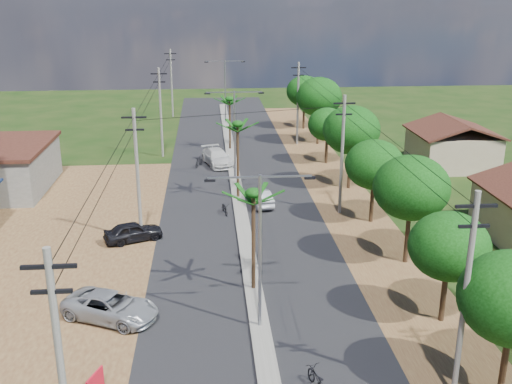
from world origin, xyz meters
TOP-DOWN VIEW (x-y plane):
  - ground at (0.00, 0.00)m, footprint 160.00×160.00m
  - road at (0.00, 15.00)m, footprint 12.00×110.00m
  - median at (0.00, 18.00)m, footprint 1.00×90.00m
  - dirt_lot_west at (-15.00, 8.00)m, footprint 18.00×46.00m
  - dirt_shoulder_east at (8.50, 15.00)m, footprint 5.00×90.00m
  - house_east_far at (21.00, 28.00)m, footprint 7.60×7.50m
  - tree_east_b at (9.30, 0.00)m, footprint 4.00×4.00m
  - tree_east_c at (9.70, 7.00)m, footprint 4.60×4.60m
  - tree_east_d at (9.40, 14.00)m, footprint 4.20×4.20m
  - tree_east_e at (9.60, 22.00)m, footprint 4.80×4.80m
  - tree_east_f at (9.20, 30.00)m, footprint 3.80×3.80m
  - tree_east_g at (9.80, 38.00)m, footprint 5.00×5.00m
  - tree_east_h at (9.50, 46.00)m, footprint 4.40×4.40m
  - palm_median_near at (0.00, 4.00)m, footprint 2.00×2.00m
  - palm_median_mid at (0.00, 20.00)m, footprint 2.00×2.00m
  - palm_median_far at (0.00, 36.00)m, footprint 2.00×2.00m
  - streetlight_near at (0.00, 0.00)m, footprint 5.10×0.18m
  - streetlight_mid at (0.00, 25.00)m, footprint 5.10×0.18m
  - streetlight_far at (0.00, 50.00)m, footprint 5.10×0.18m
  - utility_pole_w_a at (-7.00, -10.00)m, footprint 1.60×0.24m
  - utility_pole_w_b at (-7.00, 12.00)m, footprint 1.60×0.24m
  - utility_pole_w_c at (-7.00, 34.00)m, footprint 1.60×0.24m
  - utility_pole_w_d at (-7.00, 55.00)m, footprint 1.60×0.24m
  - utility_pole_e_a at (7.50, -6.00)m, footprint 1.60×0.24m
  - utility_pole_e_b at (7.50, 16.00)m, footprint 1.60×0.24m
  - utility_pole_e_c at (7.50, 38.00)m, footprint 1.60×0.24m
  - car_silver_mid at (1.62, 18.21)m, footprint 2.02×4.06m
  - car_white_far at (-1.50, 30.16)m, footprint 3.43×5.57m
  - car_parked_silver at (-7.50, 1.50)m, footprint 5.50×4.25m
  - car_parked_dark at (-7.50, 11.75)m, footprint 4.18×2.90m
  - moto_rider_east at (1.97, -5.09)m, footprint 1.12×1.91m
  - moto_rider_west_a at (-1.20, 16.47)m, footprint 0.90×1.83m
  - moto_rider_west_b at (-3.26, 29.69)m, footprint 1.07×1.70m
  - roadside_sign at (-7.24, -4.65)m, footprint 0.52×1.19m

SIDE VIEW (x-z plane):
  - ground at x=0.00m, z-range 0.00..0.00m
  - dirt_shoulder_east at x=8.50m, z-range 0.00..0.03m
  - dirt_lot_west at x=-15.00m, z-range 0.00..0.04m
  - road at x=0.00m, z-range 0.00..0.04m
  - median at x=0.00m, z-range 0.00..0.18m
  - moto_rider_west_a at x=-1.20m, z-range 0.00..0.92m
  - moto_rider_east at x=1.97m, z-range 0.00..0.95m
  - moto_rider_west_b at x=-3.26m, z-range 0.00..0.99m
  - roadside_sign at x=-7.24m, z-range 0.00..1.03m
  - car_silver_mid at x=1.62m, z-range 0.00..1.28m
  - car_parked_dark at x=-7.50m, z-range 0.00..1.32m
  - car_parked_silver at x=-7.50m, z-range 0.00..1.39m
  - car_white_far at x=-1.50m, z-range 0.00..1.51m
  - house_east_far at x=21.00m, z-range 0.09..4.69m
  - tree_east_f at x=9.20m, z-range 1.13..6.64m
  - tree_east_b at x=9.30m, z-range 1.20..7.03m
  - tree_east_d at x=9.40m, z-range 1.27..7.41m
  - tree_east_h at x=9.50m, z-range 1.38..7.90m
  - utility_pole_w_a at x=-7.00m, z-range 0.26..9.26m
  - utility_pole_w_b at x=-7.00m, z-range 0.26..9.26m
  - utility_pole_w_c at x=-7.00m, z-range 0.26..9.26m
  - utility_pole_w_d at x=-7.00m, z-range 0.26..9.26m
  - utility_pole_e_a at x=7.50m, z-range 0.26..9.26m
  - utility_pole_e_b at x=7.50m, z-range 0.26..9.26m
  - utility_pole_e_c at x=7.50m, z-range 0.26..9.26m
  - streetlight_near at x=0.00m, z-range 0.79..8.79m
  - streetlight_mid at x=0.00m, z-range 0.79..8.79m
  - streetlight_far at x=0.00m, z-range 0.79..8.79m
  - tree_east_c at x=9.70m, z-range 1.45..8.28m
  - tree_east_e at x=9.60m, z-range 1.52..8.66m
  - tree_east_g at x=9.80m, z-range 1.55..8.93m
  - palm_median_far at x=0.00m, z-range 2.34..8.19m
  - palm_median_near at x=0.00m, z-range 2.46..8.61m
  - palm_median_mid at x=0.00m, z-range 2.62..9.17m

